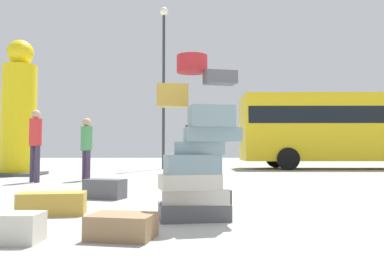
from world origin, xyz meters
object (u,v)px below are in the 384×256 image
(suitcase_cream_foreground_near, at_px, (5,228))
(person_tourist_with_camera, at_px, (192,143))
(suitcase_black_right_side, at_px, (207,200))
(person_bearded_onlooker, at_px, (35,139))
(suitcase_tan_upright_blue, at_px, (52,204))
(lamp_post, at_px, (164,65))
(suitcase_charcoal_left_side, at_px, (105,189))
(parked_bus, at_px, (353,126))
(person_passerby_in_red, at_px, (87,143))
(suitcase_brown_behind_tower, at_px, (122,226))
(yellow_dummy_statue, at_px, (19,115))
(suitcase_tower, at_px, (197,158))

(suitcase_cream_foreground_near, relative_size, person_tourist_with_camera, 0.37)
(suitcase_black_right_side, relative_size, person_bearded_onlooker, 0.33)
(suitcase_tan_upright_blue, relative_size, lamp_post, 0.11)
(suitcase_charcoal_left_side, bearing_deg, parked_bus, 69.08)
(lamp_post, bearing_deg, person_bearded_onlooker, -111.36)
(person_passerby_in_red, relative_size, lamp_post, 0.23)
(person_bearded_onlooker, relative_size, person_passerby_in_red, 1.10)
(suitcase_cream_foreground_near, height_order, person_bearded_onlooker, person_bearded_onlooker)
(suitcase_cream_foreground_near, bearing_deg, person_tourist_with_camera, 77.28)
(suitcase_brown_behind_tower, relative_size, person_bearded_onlooker, 0.31)
(suitcase_charcoal_left_side, xyz_separation_m, parked_bus, (8.63, 10.61, 1.68))
(person_bearded_onlooker, xyz_separation_m, yellow_dummy_statue, (-1.56, 2.80, 0.85))
(suitcase_cream_foreground_near, bearing_deg, person_passerby_in_red, 100.78)
(person_passerby_in_red, bearing_deg, suitcase_black_right_side, -8.45)
(suitcase_charcoal_left_side, distance_m, lamp_post, 11.35)
(person_passerby_in_red, height_order, lamp_post, lamp_post)
(suitcase_black_right_side, xyz_separation_m, person_bearded_onlooker, (-3.91, 4.58, 0.93))
(suitcase_black_right_side, distance_m, person_tourist_with_camera, 4.46)
(lamp_post, bearing_deg, person_tourist_with_camera, -81.98)
(suitcase_tower, xyz_separation_m, person_bearded_onlooker, (-3.75, 5.39, 0.38))
(suitcase_tower, height_order, person_tourist_with_camera, suitcase_tower)
(person_bearded_onlooker, distance_m, lamp_post, 8.38)
(suitcase_charcoal_left_side, distance_m, person_passerby_in_red, 4.16)
(person_passerby_in_red, bearing_deg, parked_bus, 87.12)
(suitcase_tower, relative_size, suitcase_tan_upright_blue, 2.41)
(suitcase_tower, xyz_separation_m, suitcase_black_right_side, (0.16, 0.81, -0.55))
(suitcase_charcoal_left_side, distance_m, parked_bus, 13.78)
(suitcase_brown_behind_tower, height_order, yellow_dummy_statue, yellow_dummy_statue)
(suitcase_brown_behind_tower, distance_m, suitcase_black_right_side, 1.90)
(suitcase_tower, xyz_separation_m, person_tourist_with_camera, (0.07, 5.20, 0.27))
(suitcase_cream_foreground_near, bearing_deg, suitcase_brown_behind_tower, 10.26)
(suitcase_cream_foreground_near, relative_size, yellow_dummy_statue, 0.14)
(suitcase_black_right_side, bearing_deg, person_bearded_onlooker, 123.83)
(suitcase_black_right_side, relative_size, yellow_dummy_statue, 0.13)
(suitcase_black_right_side, bearing_deg, parked_bus, 52.45)
(suitcase_black_right_side, bearing_deg, person_tourist_with_camera, 84.57)
(yellow_dummy_statue, bearing_deg, suitcase_tower, -57.06)
(suitcase_brown_behind_tower, relative_size, suitcase_black_right_side, 0.96)
(suitcase_tan_upright_blue, height_order, parked_bus, parked_bus)
(suitcase_tower, relative_size, person_bearded_onlooker, 1.04)
(suitcase_tower, bearing_deg, suitcase_tan_upright_blue, 166.12)
(suitcase_tan_upright_blue, bearing_deg, lamp_post, 78.80)
(suitcase_black_right_side, relative_size, lamp_post, 0.08)
(suitcase_tower, bearing_deg, person_passerby_in_red, 113.98)
(suitcase_cream_foreground_near, relative_size, parked_bus, 0.06)
(suitcase_tan_upright_blue, height_order, suitcase_cream_foreground_near, suitcase_tan_upright_blue)
(suitcase_tan_upright_blue, bearing_deg, person_passerby_in_red, 91.83)
(person_bearded_onlooker, bearing_deg, suitcase_tan_upright_blue, -28.86)
(suitcase_charcoal_left_side, bearing_deg, person_tourist_with_camera, 83.34)
(person_bearded_onlooker, bearing_deg, lamp_post, 107.49)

